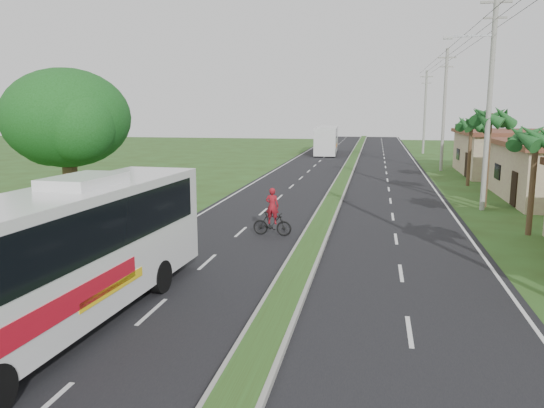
# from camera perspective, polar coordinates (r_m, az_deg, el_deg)

# --- Properties ---
(ground) EXTENTS (180.00, 180.00, 0.00)m
(ground) POSITION_cam_1_polar(r_m,az_deg,el_deg) (14.50, 0.28, -12.55)
(ground) COLOR #304419
(ground) RESTS_ON ground
(road_asphalt) EXTENTS (14.00, 160.00, 0.02)m
(road_asphalt) POSITION_cam_1_polar(r_m,az_deg,el_deg) (33.70, 6.67, 0.52)
(road_asphalt) COLOR black
(road_asphalt) RESTS_ON ground
(median_strip) EXTENTS (1.20, 160.00, 0.18)m
(median_strip) POSITION_cam_1_polar(r_m,az_deg,el_deg) (33.69, 6.67, 0.67)
(median_strip) COLOR gray
(median_strip) RESTS_ON ground
(lane_edge_left) EXTENTS (0.12, 160.00, 0.01)m
(lane_edge_left) POSITION_cam_1_polar(r_m,az_deg,el_deg) (34.85, -4.38, 0.86)
(lane_edge_left) COLOR silver
(lane_edge_left) RESTS_ON ground
(lane_edge_right) EXTENTS (0.12, 160.00, 0.01)m
(lane_edge_right) POSITION_cam_1_polar(r_m,az_deg,el_deg) (33.87, 18.04, 0.12)
(lane_edge_right) COLOR silver
(lane_edge_right) RESTS_ON ground
(shop_far) EXTENTS (8.60, 11.60, 3.82)m
(shop_far) POSITION_cam_1_polar(r_m,az_deg,el_deg) (50.60, 24.28, 5.08)
(shop_far) COLOR tan
(shop_far) RESTS_ON ground
(palm_verge_b) EXTENTS (2.40, 2.40, 5.05)m
(palm_verge_b) POSITION_cam_1_polar(r_m,az_deg,el_deg) (26.10, 26.56, 6.36)
(palm_verge_b) COLOR #473321
(palm_verge_b) RESTS_ON ground
(palm_verge_c) EXTENTS (2.40, 2.40, 5.85)m
(palm_verge_c) POSITION_cam_1_polar(r_m,az_deg,el_deg) (32.76, 22.42, 8.55)
(palm_verge_c) COLOR #473321
(palm_verge_c) RESTS_ON ground
(palm_verge_d) EXTENTS (2.40, 2.40, 5.25)m
(palm_verge_d) POSITION_cam_1_polar(r_m,az_deg,el_deg) (41.71, 20.67, 8.04)
(palm_verge_d) COLOR #473321
(palm_verge_d) RESTS_ON ground
(shade_tree) EXTENTS (6.30, 6.00, 7.54)m
(shade_tree) POSITION_cam_1_polar(r_m,az_deg,el_deg) (27.39, -21.40, 8.26)
(shade_tree) COLOR #473321
(shade_tree) RESTS_ON ground
(utility_pole_b) EXTENTS (3.20, 0.28, 12.00)m
(utility_pole_b) POSITION_cam_1_polar(r_m,az_deg,el_deg) (31.72, 22.32, 10.58)
(utility_pole_b) COLOR gray
(utility_pole_b) RESTS_ON ground
(utility_pole_c) EXTENTS (1.60, 0.28, 11.00)m
(utility_pole_c) POSITION_cam_1_polar(r_m,az_deg,el_deg) (51.49, 18.04, 9.72)
(utility_pole_c) COLOR gray
(utility_pole_c) RESTS_ON ground
(utility_pole_d) EXTENTS (1.60, 0.28, 10.50)m
(utility_pole_d) POSITION_cam_1_polar(r_m,az_deg,el_deg) (71.40, 16.13, 9.58)
(utility_pole_d) COLOR gray
(utility_pole_d) RESTS_ON ground
(coach_bus_main) EXTENTS (3.08, 12.05, 3.86)m
(coach_bus_main) POSITION_cam_1_polar(r_m,az_deg,el_deg) (14.36, -21.67, -4.58)
(coach_bus_main) COLOR silver
(coach_bus_main) RESTS_ON ground
(coach_bus_far) EXTENTS (3.12, 11.91, 3.44)m
(coach_bus_far) POSITION_cam_1_polar(r_m,az_deg,el_deg) (68.70, 5.91, 7.02)
(coach_bus_far) COLOR silver
(coach_bus_far) RESTS_ON ground
(motorcyclist) EXTENTS (1.81, 0.63, 2.18)m
(motorcyclist) POSITION_cam_1_polar(r_m,az_deg,el_deg) (23.69, 0.02, -1.62)
(motorcyclist) COLOR black
(motorcyclist) RESTS_ON ground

